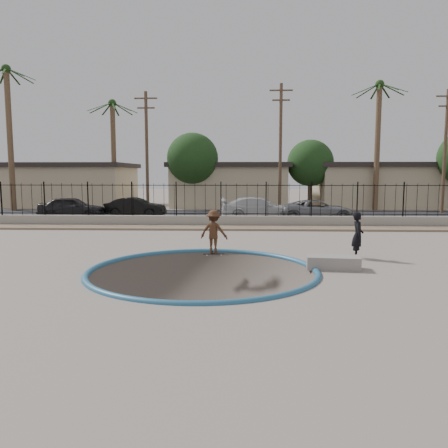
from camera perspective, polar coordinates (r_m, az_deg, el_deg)
ground at (r=26.25m, az=-0.22°, el=-2.26°), size 120.00×120.00×2.20m
bowl_pit at (r=13.30m, az=-2.76°, el=-6.17°), size 6.84×6.84×1.80m
coping_ring at (r=13.30m, az=-2.76°, el=-6.17°), size 7.04×7.04×0.20m
rock_strip at (r=23.32m, az=-0.53°, el=-0.51°), size 42.00×1.60×0.11m
retaining_wall at (r=24.39m, az=-0.40°, el=0.38°), size 42.00×0.45×0.60m
fence at (r=24.29m, az=-0.40°, el=3.20°), size 40.00×0.04×1.80m
street at (r=31.07m, az=0.19°, el=1.19°), size 90.00×8.00×0.04m
house_west at (r=43.54m, az=-19.51°, el=4.94°), size 11.60×8.60×3.90m
house_center at (r=40.44m, az=0.71°, el=5.22°), size 10.60×8.60×3.90m
house_east at (r=42.41m, az=20.04°, el=4.88°), size 12.60×8.60×3.90m
palm_left at (r=38.80m, az=-26.35°, el=13.34°), size 2.30×2.30×11.30m
palm_mid at (r=39.70m, az=-14.30°, el=11.80°), size 2.30×2.30×9.30m
palm_right at (r=37.77m, az=19.52°, el=12.89°), size 2.30×2.30×10.30m
utility_pole_left at (r=33.73m, az=-10.05°, el=9.48°), size 1.70×0.24×9.00m
utility_pole_mid at (r=33.10m, az=7.38°, el=10.03°), size 1.70×0.24×9.50m
utility_pole_right at (r=36.15m, az=26.91°, el=8.68°), size 1.70×0.24×9.00m
street_tree_left at (r=37.17m, az=-4.13°, el=8.50°), size 4.32×4.32×6.36m
street_tree_mid at (r=38.37m, az=11.21°, el=7.80°), size 3.96×3.96×5.83m
skater at (r=15.70m, az=-1.34°, el=-1.33°), size 1.11×0.80×1.55m
skateboard at (r=15.81m, az=-1.33°, el=-3.92°), size 0.78×0.30×0.07m
videographer at (r=15.84m, az=17.06°, el=-1.41°), size 0.47×0.64×1.62m
concrete_ledge at (r=13.97m, az=14.05°, el=-4.90°), size 1.66×0.86×0.40m
car_a at (r=30.06m, az=-19.25°, el=2.04°), size 4.32×2.07×1.42m
car_b at (r=29.87m, az=-11.48°, el=2.14°), size 4.06×1.63×1.31m
car_c at (r=27.56m, az=4.60°, el=2.01°), size 5.08×2.40×1.43m
car_d at (r=27.82m, az=12.18°, el=1.79°), size 4.66×2.17×1.29m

